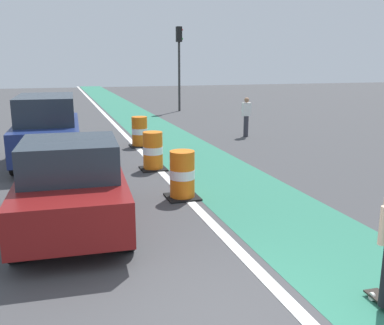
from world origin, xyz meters
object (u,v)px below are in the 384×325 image
Objects in this scene: parked_suv_second at (48,129)px; traffic_light_corner at (179,54)px; traffic_barrel_mid at (153,151)px; pedestrian_crossing at (246,116)px; traffic_barrel_back at (140,132)px; parked_sedan_nearest at (72,185)px; traffic_barrel_front at (182,175)px.

parked_suv_second is 14.76m from traffic_light_corner.
pedestrian_crossing reaches higher than traffic_barrel_mid.
parked_suv_second is at bearing 145.92° from traffic_barrel_mid.
traffic_light_corner is (4.56, 10.75, 2.97)m from traffic_barrel_back.
parked_sedan_nearest is 11.00m from pedestrian_crossing.
parked_suv_second is 3.48m from traffic_barrel_mid.
parked_suv_second reaches higher than traffic_barrel_front.
pedestrian_crossing is (7.73, 2.39, -0.17)m from parked_suv_second.
traffic_barrel_back is at bearing 85.40° from traffic_barrel_mid.
pedestrian_crossing is at bearing 48.76° from parked_sedan_nearest.
traffic_barrel_front and traffic_barrel_mid have the same top height.
pedestrian_crossing is (4.59, 0.78, 0.33)m from traffic_barrel_back.
parked_sedan_nearest is 2.61× the size of pedestrian_crossing.
traffic_barrel_front is 1.00× the size of traffic_barrel_mid.
traffic_barrel_mid is (-0.06, 2.82, 0.00)m from traffic_barrel_front.
traffic_barrel_mid is (2.85, -1.93, -0.50)m from parked_suv_second.
parked_suv_second is 4.28× the size of traffic_barrel_front.
parked_sedan_nearest is at bearing -85.38° from parked_suv_second.
traffic_barrel_front is 1.00× the size of traffic_barrel_back.
traffic_barrel_front is (2.43, 1.14, -0.30)m from parked_sedan_nearest.
traffic_barrel_mid is at bearing 91.15° from traffic_barrel_front.
parked_sedan_nearest is 7.95m from traffic_barrel_back.
traffic_barrel_front is 8.61m from pedestrian_crossing.
pedestrian_crossing is at bearing 55.98° from traffic_barrel_front.
parked_sedan_nearest is at bearing -154.93° from traffic_barrel_front.
pedestrian_crossing is at bearing 9.67° from traffic_barrel_back.
parked_sedan_nearest is at bearing -111.62° from traffic_light_corner.
parked_sedan_nearest is 3.85× the size of traffic_barrel_mid.
traffic_barrel_front is at bearing -58.48° from parked_suv_second.
pedestrian_crossing reaches higher than traffic_barrel_front.
traffic_light_corner is at bearing 58.05° from parked_suv_second.
traffic_barrel_front is 2.82m from traffic_barrel_mid.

